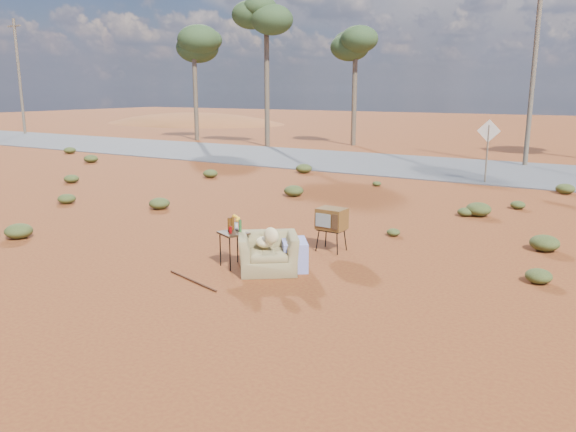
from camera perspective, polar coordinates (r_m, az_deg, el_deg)
The scene contains 14 objects.
ground at distance 10.25m, azimuth -3.18°, elevation -5.39°, with size 140.00×140.00×0.00m, color brown.
highway at distance 23.92m, azimuth 17.31°, elevation 4.57°, with size 140.00×7.00×0.04m, color #565659.
dirt_mound at distance 55.11m, azimuth -9.52°, elevation 9.27°, with size 26.00×18.00×2.00m, color #A15026.
armchair at distance 10.03m, azimuth -1.54°, elevation -3.25°, with size 1.33×1.34×0.91m.
tv_unit at distance 11.22m, azimuth 4.46°, elevation -0.35°, with size 0.56×0.47×0.88m.
side_table at distance 10.27m, azimuth -5.52°, elevation -1.46°, with size 0.60×0.60×0.93m.
rusty_bar at distance 9.71m, azimuth -9.66°, elevation -6.50°, with size 0.04×0.04×1.38m, color #482613.
road_sign at distance 20.53m, azimuth 19.66°, elevation 7.31°, with size 0.78×0.06×2.19m.
eucalyptus_far_left at distance 36.69m, azimuth -9.56°, elevation 16.89°, with size 3.20×3.20×7.10m.
eucalyptus_left at distance 32.43m, azimuth -2.21°, elevation 19.35°, with size 3.20×3.20×8.10m.
eucalyptus_near_left at distance 33.02m, azimuth 6.88°, elevation 16.60°, with size 3.20×3.20×6.60m.
utility_pole_west at distance 45.36m, azimuth -25.64°, elevation 12.75°, with size 1.40×0.20×8.00m.
utility_pole_center at distance 25.82m, azimuth 23.73°, elevation 13.84°, with size 1.40×0.20×8.00m.
scrub_patch at distance 14.30m, azimuth 3.91°, elevation 0.42°, with size 17.49×8.07×0.33m.
Camera 1 is at (5.45, -8.07, 3.19)m, focal length 35.00 mm.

